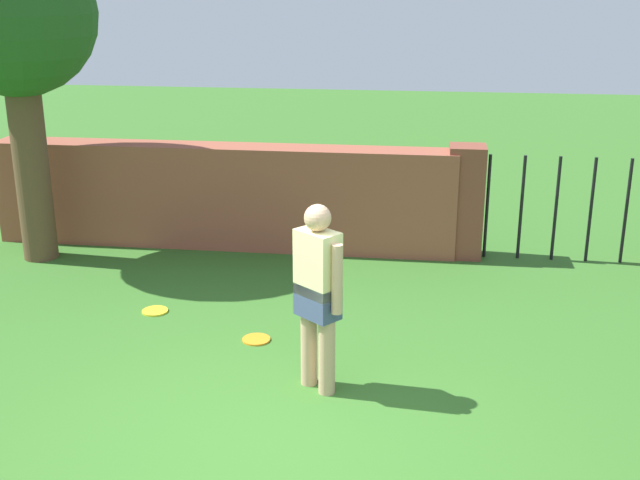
{
  "coord_description": "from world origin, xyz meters",
  "views": [
    {
      "loc": [
        1.06,
        -5.06,
        3.32
      ],
      "look_at": [
        0.11,
        1.94,
        1.0
      ],
      "focal_mm": 44.89,
      "sensor_mm": 36.0,
      "label": 1
    }
  ],
  "objects": [
    {
      "name": "tree",
      "position": [
        -3.65,
        3.81,
        2.84
      ],
      "size": [
        1.88,
        1.88,
        3.88
      ],
      "color": "brown",
      "rests_on": "ground"
    },
    {
      "name": "brick_wall",
      "position": [
        -1.5,
        4.58,
        0.66
      ],
      "size": [
        5.92,
        0.5,
        1.32
      ],
      "primitive_type": "cube",
      "color": "brown",
      "rests_on": "ground"
    },
    {
      "name": "ground_plane",
      "position": [
        0.0,
        0.0,
        0.0
      ],
      "size": [
        40.0,
        40.0,
        0.0
      ],
      "primitive_type": "plane",
      "color": "#336623"
    },
    {
      "name": "frisbee_orange",
      "position": [
        -0.49,
        1.8,
        0.01
      ],
      "size": [
        0.27,
        0.27,
        0.02
      ],
      "primitive_type": "cylinder",
      "color": "orange",
      "rests_on": "ground"
    },
    {
      "name": "frisbee_yellow",
      "position": [
        -1.68,
        2.34,
        0.01
      ],
      "size": [
        0.27,
        0.27,
        0.02
      ],
      "primitive_type": "cylinder",
      "color": "yellow",
      "rests_on": "ground"
    },
    {
      "name": "person",
      "position": [
        0.23,
        0.95,
        0.9
      ],
      "size": [
        0.44,
        0.4,
        1.62
      ],
      "rotation": [
        0.0,
        0.0,
        -0.68
      ],
      "color": "tan",
      "rests_on": "ground"
    },
    {
      "name": "fence_gate",
      "position": [
        2.86,
        4.58,
        0.7
      ],
      "size": [
        3.03,
        0.44,
        1.4
      ],
      "color": "brown",
      "rests_on": "ground"
    }
  ]
}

